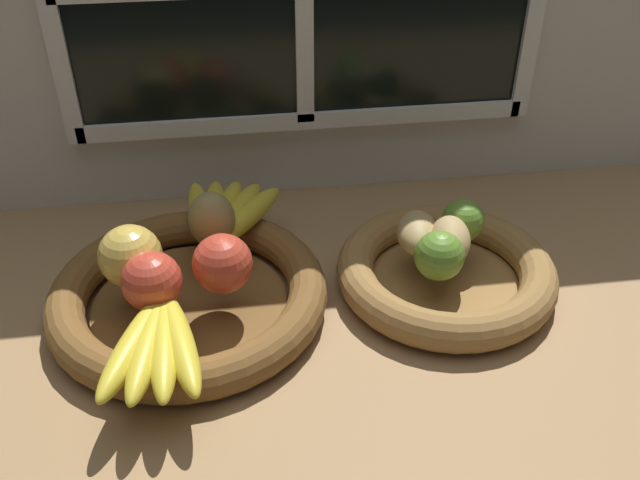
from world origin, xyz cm
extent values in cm
cube|color=#9E774C|center=(0.00, 0.00, -1.50)|extent=(140.00, 90.00, 3.00)
cube|color=silver|center=(0.00, 30.00, 27.50)|extent=(140.00, 3.00, 55.00)
cube|color=white|center=(0.00, 27.50, 12.00)|extent=(64.00, 1.20, 2.40)
cylinder|color=brown|center=(-17.31, 2.26, 0.50)|extent=(23.45, 23.45, 1.00)
torus|color=brown|center=(-17.31, 2.26, 2.31)|extent=(33.21, 33.21, 4.62)
cylinder|color=olive|center=(14.36, 2.26, 0.50)|extent=(18.61, 18.61, 1.00)
torus|color=olive|center=(14.36, 2.26, 2.31)|extent=(27.31, 27.31, 4.62)
sphere|color=#CC422D|center=(-20.64, -1.99, 7.97)|extent=(6.71, 6.71, 6.71)
sphere|color=gold|center=(-23.25, 2.65, 8.27)|extent=(7.29, 7.29, 7.29)
sphere|color=#CC422D|center=(-12.90, -0.16, 8.06)|extent=(6.89, 6.89, 6.89)
ellipsoid|color=olive|center=(-13.99, 8.96, 8.30)|extent=(6.00, 5.73, 7.36)
ellipsoid|color=yellow|center=(-22.18, -9.68, 6.12)|extent=(8.26, 16.31, 2.99)
ellipsoid|color=yellow|center=(-20.71, -10.06, 6.12)|extent=(5.47, 16.51, 2.99)
ellipsoid|color=yellow|center=(-19.20, -10.15, 6.12)|extent=(3.50, 16.33, 2.99)
ellipsoid|color=yellow|center=(-17.70, -9.96, 6.12)|extent=(6.43, 16.50, 2.99)
sphere|color=brown|center=(-19.45, -2.03, 6.12)|extent=(2.69, 2.69, 2.69)
ellipsoid|color=gold|center=(-9.75, 12.19, 6.13)|extent=(11.83, 14.51, 3.02)
ellipsoid|color=gold|center=(-11.03, 12.96, 6.13)|extent=(9.56, 15.56, 3.02)
ellipsoid|color=gold|center=(-12.43, 13.47, 6.13)|extent=(6.96, 16.06, 3.02)
ellipsoid|color=gold|center=(-13.90, 13.72, 6.13)|extent=(4.11, 15.98, 3.02)
ellipsoid|color=gold|center=(-15.40, 13.68, 6.13)|extent=(4.89, 16.06, 3.02)
sphere|color=brown|center=(-14.45, 5.83, 6.13)|extent=(2.72, 2.72, 2.72)
ellipsoid|color=tan|center=(14.36, 2.26, 7.09)|extent=(6.47, 8.66, 4.95)
ellipsoid|color=tan|center=(11.04, 4.84, 6.72)|extent=(6.76, 8.95, 4.19)
sphere|color=olive|center=(11.98, -1.32, 7.57)|extent=(5.89, 5.89, 5.89)
sphere|color=olive|center=(17.14, 5.83, 7.31)|extent=(5.39, 5.39, 5.39)
camera|label=1|loc=(-10.70, -62.65, 54.73)|focal=38.56mm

